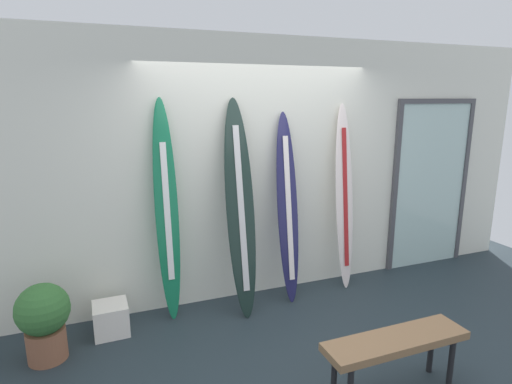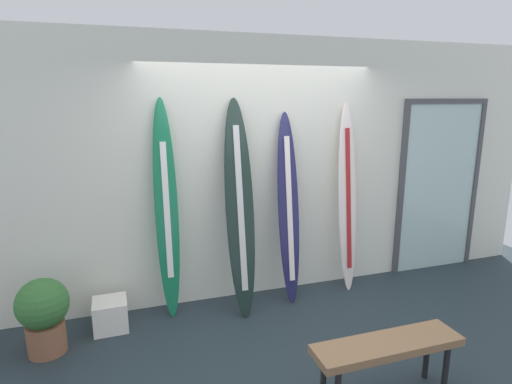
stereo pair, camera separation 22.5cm
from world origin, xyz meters
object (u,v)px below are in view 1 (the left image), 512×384
surfboard_navy (288,210)px  glass_door (430,182)px  potted_plant (44,318)px  surfboard_ivory (344,198)px  display_block_left (111,319)px  surfboard_emerald (167,214)px  surfboard_charcoal (240,209)px  bench (396,345)px

surfboard_navy → glass_door: glass_door is taller
potted_plant → surfboard_ivory: bearing=6.5°
display_block_left → glass_door: (3.98, 0.29, 0.97)m
surfboard_emerald → potted_plant: 1.36m
surfboard_navy → display_block_left: surfboard_navy is taller
surfboard_ivory → potted_plant: (-3.11, -0.35, -0.68)m
display_block_left → glass_door: bearing=4.1°
surfboard_charcoal → glass_door: (2.68, 0.27, 0.03)m
surfboard_ivory → surfboard_emerald: bearing=179.6°
surfboard_ivory → display_block_left: size_ratio=6.63×
potted_plant → bench: (2.45, -1.40, 0.03)m
surfboard_ivory → display_block_left: bearing=-177.2°
surfboard_charcoal → glass_door: size_ratio=1.01×
display_block_left → bench: bearing=-40.2°
surfboard_emerald → bench: (1.34, -1.77, -0.67)m
surfboard_emerald → surfboard_navy: size_ratio=1.07×
surfboard_navy → glass_door: bearing=5.4°
glass_door → bench: (-2.05, -1.92, -0.71)m
surfboard_ivory → bench: (-0.66, -1.76, -0.65)m
bench → surfboard_charcoal: bearing=110.9°
surfboard_navy → bench: size_ratio=1.81×
surfboard_charcoal → potted_plant: (-1.82, -0.24, -0.70)m
surfboard_ivory → display_block_left: (-2.59, -0.13, -0.91)m
display_block_left → surfboard_ivory: bearing=2.8°
surfboard_emerald → bench: 2.32m
glass_door → potted_plant: (-4.50, -0.51, -0.73)m
surfboard_charcoal → surfboard_ivory: (1.29, 0.11, -0.02)m
surfboard_navy → surfboard_ivory: bearing=3.3°
surfboard_emerald → display_block_left: 1.11m
glass_door → surfboard_emerald: bearing=-177.5°
surfboard_ivory → display_block_left: 2.75m
surfboard_emerald → glass_door: bearing=2.5°
bench → surfboard_emerald: bearing=127.1°
surfboard_emerald → surfboard_charcoal: (0.71, -0.12, 0.00)m
potted_plant → glass_door: bearing=6.5°
surfboard_charcoal → surfboard_navy: size_ratio=1.07×
surfboard_navy → glass_door: (2.12, 0.20, 0.11)m
display_block_left → bench: 2.54m
surfboard_ivory → potted_plant: bearing=-173.5°
surfboard_ivory → glass_door: size_ratio=0.98×
surfboard_emerald → potted_plant: size_ratio=3.21×
surfboard_charcoal → surfboard_navy: (0.56, 0.07, -0.08)m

